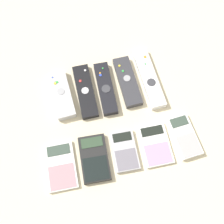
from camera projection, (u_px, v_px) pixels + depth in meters
ground_plane at (115, 125)px, 0.97m from camera, size 3.00×3.00×0.00m
remote_0 at (62, 95)px, 1.00m from camera, size 0.06×0.17×0.03m
remote_1 at (85, 91)px, 1.01m from camera, size 0.06×0.19×0.02m
remote_2 at (107, 88)px, 1.01m from camera, size 0.05×0.19×0.02m
remote_3 at (127, 82)px, 1.02m from camera, size 0.06×0.18×0.02m
remote_4 at (149, 78)px, 1.02m from camera, size 0.05×0.22×0.02m
calculator_0 at (61, 166)px, 0.91m from camera, size 0.09×0.14×0.01m
calculator_1 at (94, 158)px, 0.92m from camera, size 0.09×0.15×0.02m
calculator_2 at (125, 151)px, 0.93m from camera, size 0.08×0.13×0.02m
calculator_3 at (155, 145)px, 0.94m from camera, size 0.09×0.13×0.01m
calculator_4 at (184, 136)px, 0.95m from camera, size 0.07×0.14×0.02m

